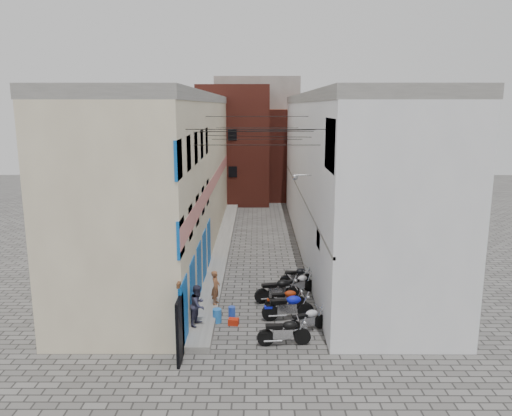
{
  "coord_description": "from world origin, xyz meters",
  "views": [
    {
      "loc": [
        0.02,
        -15.64,
        8.31
      ],
      "look_at": [
        -0.05,
        10.21,
        3.0
      ],
      "focal_mm": 35.0,
      "sensor_mm": 36.0,
      "label": 1
    }
  ],
  "objects_px": {
    "motorcycle_f": "(299,283)",
    "water_jug_far": "(232,312)",
    "motorcycle_b": "(307,319)",
    "person_a": "(216,287)",
    "motorcycle_d": "(286,298)",
    "motorcycle_g": "(297,275)",
    "motorcycle_e": "(278,289)",
    "red_crate": "(233,322)",
    "person_b": "(198,305)",
    "water_jug_near": "(217,316)",
    "motorcycle_c": "(288,305)",
    "motorcycle_a": "(284,331)"
  },
  "relations": [
    {
      "from": "motorcycle_b",
      "to": "motorcycle_g",
      "type": "relative_size",
      "value": 1.03
    },
    {
      "from": "red_crate",
      "to": "person_a",
      "type": "bearing_deg",
      "value": 118.53
    },
    {
      "from": "person_a",
      "to": "motorcycle_g",
      "type": "bearing_deg",
      "value": -43.0
    },
    {
      "from": "red_crate",
      "to": "motorcycle_c",
      "type": "bearing_deg",
      "value": 12.15
    },
    {
      "from": "motorcycle_f",
      "to": "motorcycle_e",
      "type": "bearing_deg",
      "value": -78.35
    },
    {
      "from": "motorcycle_d",
      "to": "motorcycle_f",
      "type": "bearing_deg",
      "value": 151.11
    },
    {
      "from": "person_b",
      "to": "motorcycle_c",
      "type": "bearing_deg",
      "value": -55.27
    },
    {
      "from": "motorcycle_b",
      "to": "water_jug_near",
      "type": "distance_m",
      "value": 3.54
    },
    {
      "from": "motorcycle_d",
      "to": "red_crate",
      "type": "xyz_separation_m",
      "value": [
        -2.1,
        -1.46,
        -0.38
      ]
    },
    {
      "from": "motorcycle_b",
      "to": "water_jug_far",
      "type": "height_order",
      "value": "motorcycle_b"
    },
    {
      "from": "motorcycle_e",
      "to": "water_jug_far",
      "type": "distance_m",
      "value": 2.52
    },
    {
      "from": "motorcycle_a",
      "to": "person_b",
      "type": "distance_m",
      "value": 3.4
    },
    {
      "from": "motorcycle_c",
      "to": "motorcycle_d",
      "type": "distance_m",
      "value": 1.0
    },
    {
      "from": "motorcycle_c",
      "to": "motorcycle_g",
      "type": "xyz_separation_m",
      "value": [
        0.67,
        3.89,
        -0.12
      ]
    },
    {
      "from": "person_b",
      "to": "water_jug_near",
      "type": "distance_m",
      "value": 1.23
    },
    {
      "from": "motorcycle_g",
      "to": "person_a",
      "type": "distance_m",
      "value": 4.64
    },
    {
      "from": "motorcycle_c",
      "to": "water_jug_near",
      "type": "height_order",
      "value": "motorcycle_c"
    },
    {
      "from": "motorcycle_a",
      "to": "motorcycle_c",
      "type": "relative_size",
      "value": 0.91
    },
    {
      "from": "motorcycle_a",
      "to": "motorcycle_d",
      "type": "xyz_separation_m",
      "value": [
        0.24,
        3.14,
        -0.05
      ]
    },
    {
      "from": "motorcycle_e",
      "to": "red_crate",
      "type": "xyz_separation_m",
      "value": [
        -1.81,
        -2.3,
        -0.48
      ]
    },
    {
      "from": "motorcycle_f",
      "to": "motorcycle_a",
      "type": "bearing_deg",
      "value": -42.63
    },
    {
      "from": "red_crate",
      "to": "motorcycle_f",
      "type": "bearing_deg",
      "value": 49.22
    },
    {
      "from": "person_a",
      "to": "water_jug_near",
      "type": "height_order",
      "value": "person_a"
    },
    {
      "from": "motorcycle_g",
      "to": "motorcycle_f",
      "type": "bearing_deg",
      "value": -15.16
    },
    {
      "from": "motorcycle_d",
      "to": "water_jug_near",
      "type": "relative_size",
      "value": 3.19
    },
    {
      "from": "motorcycle_d",
      "to": "person_b",
      "type": "relative_size",
      "value": 1.13
    },
    {
      "from": "motorcycle_d",
      "to": "motorcycle_e",
      "type": "bearing_deg",
      "value": -168.56
    },
    {
      "from": "motorcycle_d",
      "to": "water_jug_far",
      "type": "height_order",
      "value": "motorcycle_d"
    },
    {
      "from": "person_b",
      "to": "motorcycle_g",
      "type": "bearing_deg",
      "value": -21.16
    },
    {
      "from": "motorcycle_g",
      "to": "motorcycle_a",
      "type": "bearing_deg",
      "value": -23.23
    },
    {
      "from": "person_b",
      "to": "red_crate",
      "type": "height_order",
      "value": "person_b"
    },
    {
      "from": "motorcycle_g",
      "to": "water_jug_far",
      "type": "distance_m",
      "value": 4.67
    },
    {
      "from": "person_a",
      "to": "motorcycle_a",
      "type": "bearing_deg",
      "value": -131.48
    },
    {
      "from": "motorcycle_d",
      "to": "motorcycle_g",
      "type": "distance_m",
      "value": 2.98
    },
    {
      "from": "water_jug_far",
      "to": "water_jug_near",
      "type": "bearing_deg",
      "value": -138.89
    },
    {
      "from": "person_b",
      "to": "motorcycle_d",
      "type": "bearing_deg",
      "value": -40.95
    },
    {
      "from": "red_crate",
      "to": "motorcycle_e",
      "type": "bearing_deg",
      "value": 51.78
    },
    {
      "from": "motorcycle_b",
      "to": "person_a",
      "type": "xyz_separation_m",
      "value": [
        -3.59,
        2.05,
        0.46
      ]
    },
    {
      "from": "motorcycle_a",
      "to": "motorcycle_f",
      "type": "height_order",
      "value": "motorcycle_a"
    },
    {
      "from": "red_crate",
      "to": "water_jug_near",
      "type": "bearing_deg",
      "value": 161.58
    },
    {
      "from": "motorcycle_c",
      "to": "motorcycle_f",
      "type": "distance_m",
      "value": 2.85
    },
    {
      "from": "motorcycle_e",
      "to": "motorcycle_f",
      "type": "height_order",
      "value": "motorcycle_e"
    },
    {
      "from": "motorcycle_c",
      "to": "red_crate",
      "type": "height_order",
      "value": "motorcycle_c"
    },
    {
      "from": "motorcycle_a",
      "to": "motorcycle_g",
      "type": "xyz_separation_m",
      "value": [
        0.94,
        6.04,
        -0.06
      ]
    },
    {
      "from": "water_jug_far",
      "to": "motorcycle_e",
      "type": "bearing_deg",
      "value": 39.97
    },
    {
      "from": "motorcycle_f",
      "to": "water_jug_far",
      "type": "distance_m",
      "value": 3.85
    },
    {
      "from": "water_jug_near",
      "to": "motorcycle_c",
      "type": "bearing_deg",
      "value": 4.99
    },
    {
      "from": "water_jug_near",
      "to": "motorcycle_g",
      "type": "bearing_deg",
      "value": 50.18
    },
    {
      "from": "motorcycle_e",
      "to": "water_jug_far",
      "type": "relative_size",
      "value": 4.69
    },
    {
      "from": "motorcycle_d",
      "to": "person_a",
      "type": "distance_m",
      "value": 2.94
    }
  ]
}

